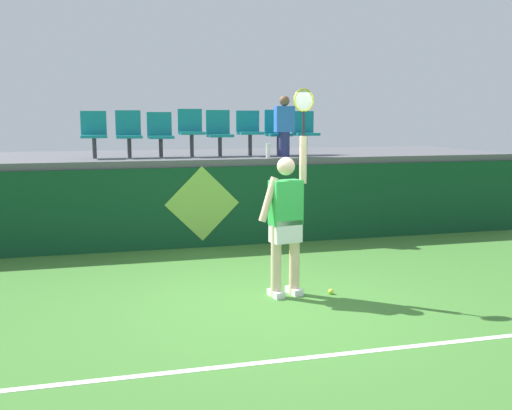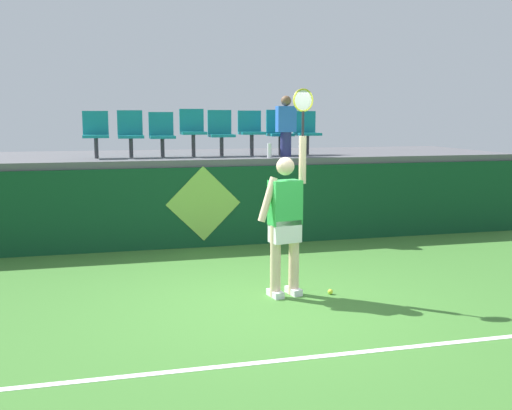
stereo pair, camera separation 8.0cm
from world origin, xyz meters
The scene contains 17 objects.
ground_plane centered at (0.00, 0.00, 0.00)m, with size 40.00×40.00×0.00m, color #3D752D.
court_back_wall centered at (0.00, 3.43, 0.68)m, with size 11.85×0.20×1.36m, color #0F4223.
spectator_platform centered at (0.00, 4.97, 1.42)m, with size 11.85×3.19×0.12m, color #56565B.
court_baseline_stripe centered at (0.00, -1.57, 0.00)m, with size 10.67×0.08×0.01m, color white.
tennis_player centered at (0.31, 0.35, 0.98)m, with size 0.74×0.33×2.54m.
tennis_ball centered at (0.87, 0.25, 0.03)m, with size 0.07×0.07×0.07m, color #D1E533.
water_bottle centered at (0.98, 3.54, 1.61)m, with size 0.07×0.07×0.26m, color white.
stadium_chair_0 centered at (-1.94, 4.27, 1.93)m, with size 0.44×0.42×0.82m.
stadium_chair_1 centered at (-1.35, 4.27, 1.93)m, with size 0.44×0.42×0.83m.
stadium_chair_2 centered at (-0.81, 4.27, 1.92)m, with size 0.44×0.42×0.80m.
stadium_chair_3 centered at (-0.25, 4.27, 1.97)m, with size 0.44×0.42×0.86m.
stadium_chair_4 centered at (0.26, 4.27, 1.94)m, with size 0.44×0.42×0.84m.
stadium_chair_5 centered at (0.83, 4.27, 1.96)m, with size 0.44×0.42×0.83m.
stadium_chair_6 centered at (1.38, 4.27, 1.95)m, with size 0.44×0.42×0.84m.
stadium_chair_7 centered at (1.91, 4.27, 1.94)m, with size 0.44×0.42×0.82m.
spectator_0 centered at (1.38, 3.84, 2.05)m, with size 0.34×0.20×1.09m.
wall_signage_mount centered at (-0.23, 3.32, 0.00)m, with size 1.27×0.01×1.39m.
Camera 2 is at (-1.82, -6.56, 2.22)m, focal length 42.03 mm.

